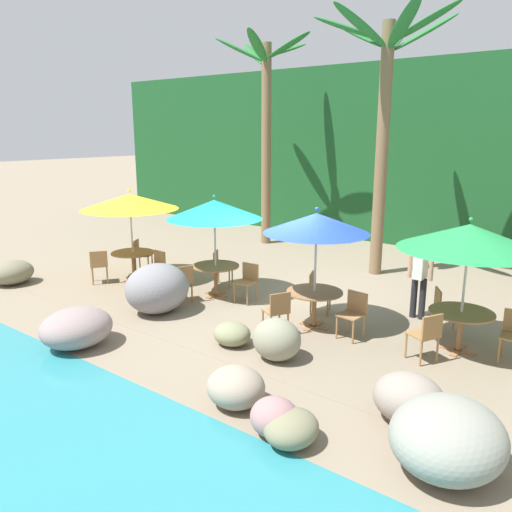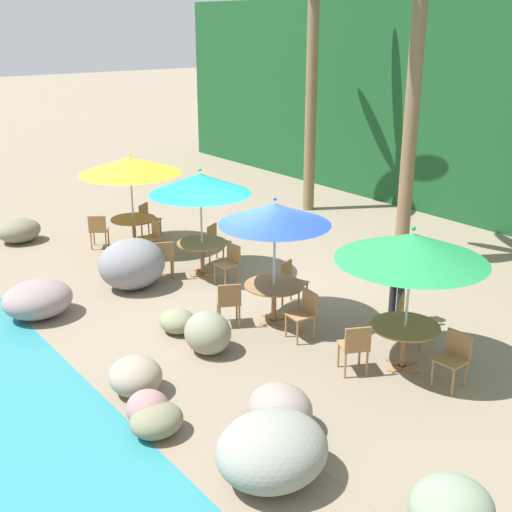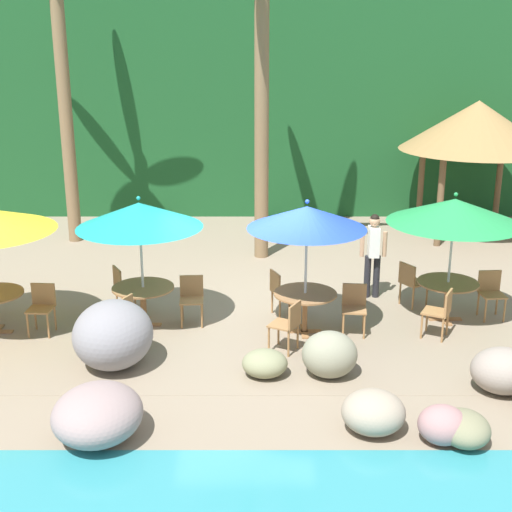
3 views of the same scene
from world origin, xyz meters
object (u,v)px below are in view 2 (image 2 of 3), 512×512
object	(u,v)px
chair_yellow_seaward	(152,235)
umbrella_blue	(275,214)
umbrella_teal	(200,184)
chair_green_inland	(407,317)
palm_tree_nearest	(312,57)
palm_tree_second	(416,56)
chair_yellow_left	(98,229)
dining_table_green	(405,333)
chair_yellow_inland	(148,218)
waiter_in_white	(398,273)
umbrella_yellow	(130,166)
dining_table_yellow	(134,223)
chair_blue_inland	(291,280)
chair_teal_inland	(216,240)
chair_green_left	(355,345)
dining_table_blue	(274,291)
chair_teal_left	(164,257)
chair_blue_left	(229,301)
chair_green_seaward	(454,355)
umbrella_green	(412,247)
chair_teal_seaward	(230,261)
dining_table_teal	(202,248)
chair_blue_seaward	(305,311)

from	to	relation	value
chair_yellow_seaward	umbrella_blue	distance (m)	4.84
umbrella_teal	chair_green_inland	xyz separation A→B (m)	(4.95, 0.94, -1.54)
palm_tree_nearest	palm_tree_second	size ratio (longest dim) A/B	1.01
chair_yellow_left	dining_table_green	xyz separation A→B (m)	(8.46, 1.32, 0.10)
chair_yellow_seaward	palm_tree_nearest	xyz separation A→B (m)	(-0.85, 5.71, 3.84)
chair_yellow_inland	waiter_in_white	world-z (taller)	waiter_in_white
umbrella_yellow	dining_table_yellow	size ratio (longest dim) A/B	2.22
chair_yellow_seaward	chair_blue_inland	bearing A→B (deg)	10.09
umbrella_blue	palm_tree_second	size ratio (longest dim) A/B	0.36
chair_blue_inland	chair_teal_inland	bearing A→B (deg)	175.27
chair_teal_inland	chair_green_left	distance (m)	5.78
dining_table_blue	palm_tree_nearest	world-z (taller)	palm_tree_nearest
dining_table_blue	chair_blue_inland	xyz separation A→B (m)	(-0.40, 0.75, -0.10)
dining_table_yellow	waiter_in_white	distance (m)	7.10
chair_teal_left	palm_tree_nearest	distance (m)	7.69
chair_blue_inland	waiter_in_white	size ratio (longest dim) A/B	0.51
chair_yellow_seaward	chair_teal_left	xyz separation A→B (m)	(1.47, -0.53, 0.00)
chair_yellow_seaward	chair_teal_left	bearing A→B (deg)	-19.95
chair_blue_left	waiter_in_white	distance (m)	3.11
chair_teal_left	palm_tree_nearest	size ratio (longest dim) A/B	0.13
umbrella_yellow	dining_table_yellow	xyz separation A→B (m)	(0.00, -0.00, -1.44)
chair_yellow_seaward	chair_green_seaward	size ratio (longest dim) A/B	1.00
dining_table_blue	umbrella_green	distance (m)	3.04
umbrella_yellow	chair_green_left	bearing A→B (deg)	-1.65
chair_blue_inland	chair_green_inland	xyz separation A→B (m)	(2.50, 0.48, 0.00)
palm_tree_second	chair_teal_inland	bearing A→B (deg)	-127.64
chair_yellow_inland	chair_green_left	bearing A→B (deg)	-6.18
chair_blue_inland	chair_blue_left	bearing A→B (deg)	-86.99
umbrella_yellow	chair_green_inland	size ratio (longest dim) A/B	2.80
chair_yellow_inland	umbrella_green	size ratio (longest dim) A/B	0.36
chair_blue_left	chair_teal_seaward	bearing A→B (deg)	144.03
chair_green_inland	dining_table_yellow	bearing A→B (deg)	-170.55
chair_yellow_seaward	dining_table_teal	world-z (taller)	chair_yellow_seaward
chair_teal_seaward	chair_blue_left	distance (m)	2.09
chair_teal_seaward	chair_blue_seaward	world-z (taller)	same
chair_green_left	chair_yellow_inland	bearing A→B (deg)	173.82
dining_table_yellow	palm_tree_nearest	distance (m)	6.85
dining_table_yellow	chair_blue_left	size ratio (longest dim) A/B	1.26
chair_yellow_left	umbrella_green	size ratio (longest dim) A/B	0.36
chair_yellow_inland	chair_blue_inland	size ratio (longest dim) A/B	1.00
dining_table_blue	dining_table_green	size ratio (longest dim) A/B	1.00
chair_yellow_inland	dining_table_teal	size ratio (longest dim) A/B	0.79
chair_yellow_inland	chair_teal_inland	xyz separation A→B (m)	(2.62, 0.34, 0.00)
chair_yellow_seaward	umbrella_teal	bearing A→B (deg)	9.30
chair_yellow_left	chair_green_seaward	distance (m)	9.42
chair_yellow_left	palm_tree_second	xyz separation A→B (m)	(5.12, 5.15, 4.08)
dining_table_blue	chair_blue_inland	distance (m)	0.86
chair_yellow_left	umbrella_teal	world-z (taller)	umbrella_teal
umbrella_blue	chair_green_inland	world-z (taller)	umbrella_blue
chair_yellow_seaward	chair_blue_seaward	distance (m)	5.43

